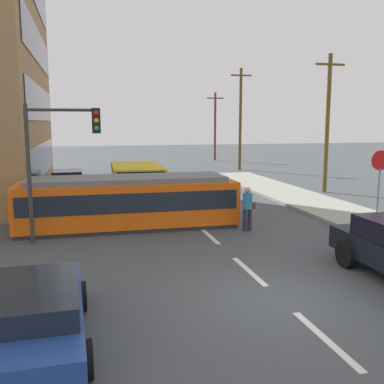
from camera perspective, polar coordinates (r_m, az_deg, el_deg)
ground_plane at (r=19.91m, az=-0.97°, el=-2.80°), size 120.00×120.00×0.00m
sidewalk_curb_right at (r=19.10m, az=22.26°, el=-3.77°), size 3.20×36.00×0.14m
lane_stripe_0 at (r=9.18m, az=16.77°, el=-17.65°), size 0.16×2.40×0.01m
lane_stripe_1 at (r=12.50m, az=7.32°, el=-10.03°), size 0.16×2.40×0.01m
lane_stripe_2 at (r=16.14m, az=2.20°, el=-5.60°), size 0.16×2.40×0.01m
lane_stripe_3 at (r=23.82m, az=-3.14°, el=-0.86°), size 0.16×2.40×0.01m
lane_stripe_4 at (r=29.67m, az=-5.29°, el=1.06°), size 0.16×2.40×0.01m
streetcar_tram at (r=17.41m, az=-8.22°, el=-1.16°), size 8.36×2.60×1.99m
city_bus at (r=23.31m, az=-7.11°, el=1.50°), size 2.70×5.13×1.86m
pedestrian_crossing at (r=16.74m, az=7.16°, el=-1.84°), size 0.50×0.36×1.67m
parked_sedan_near at (r=8.81m, az=-19.62°, el=-14.52°), size 2.02×4.55×1.19m
parked_sedan_mid at (r=21.32m, az=-14.99°, el=-0.62°), size 2.10×4.30×1.19m
parked_sedan_far at (r=27.96m, az=-15.70°, el=1.56°), size 2.12×4.22×1.19m
stop_sign at (r=18.23m, az=23.00°, el=2.38°), size 0.76×0.07×2.88m
traffic_light_mast at (r=15.43m, az=-16.79°, el=5.62°), size 2.44×0.33×4.66m
utility_pole_mid at (r=26.91m, az=17.03°, el=8.71°), size 1.80×0.24×7.88m
utility_pole_far at (r=38.40m, az=6.24°, el=9.50°), size 1.80×0.24×8.55m
utility_pole_distant at (r=48.00m, az=2.98°, el=8.60°), size 1.80×0.24×7.19m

